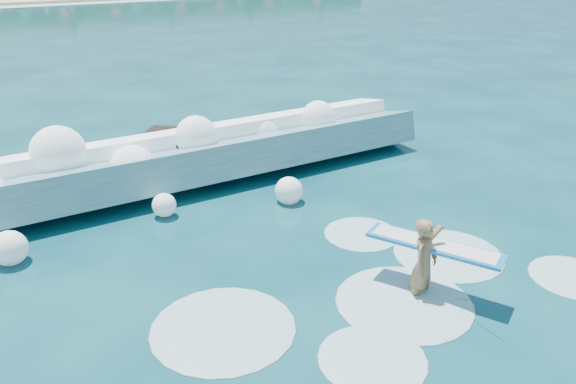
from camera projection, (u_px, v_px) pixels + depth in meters
name	position (u px, v px, depth m)	size (l,w,h in m)	color
ground	(276.00, 300.00, 10.84)	(200.00, 200.00, 0.00)	#082F42
breaking_wave	(107.00, 174.00, 15.31)	(19.55, 2.98, 1.69)	teal
rock_cluster	(65.00, 180.00, 15.43)	(8.15, 3.04, 1.25)	black
surfer_with_board	(426.00, 261.00, 10.83)	(1.73, 3.01, 1.92)	#8F6442
wave_spray	(65.00, 168.00, 14.47)	(14.68, 4.45, 2.18)	white
surf_foam	(379.00, 293.00, 11.08)	(9.15, 5.61, 0.13)	silver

